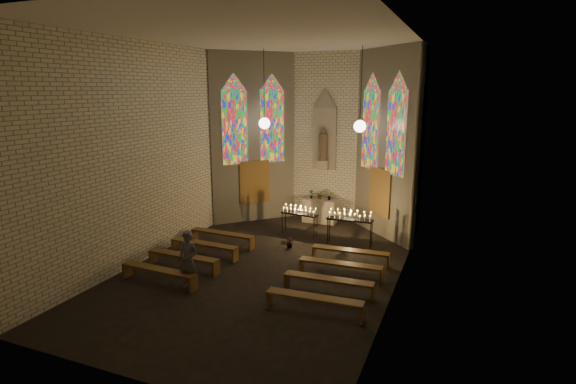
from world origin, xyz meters
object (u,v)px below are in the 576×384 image
object	(u,v)px
altar	(320,211)
votive_stand_right	(350,217)
votive_stand_left	(299,212)
visitor	(188,260)
aisle_flower_pot	(289,243)

from	to	relation	value
altar	votive_stand_right	size ratio (longest dim) A/B	0.84
votive_stand_left	votive_stand_right	world-z (taller)	votive_stand_right
votive_stand_right	visitor	world-z (taller)	visitor
altar	aisle_flower_pot	world-z (taller)	altar
aisle_flower_pot	visitor	distance (m)	4.42
visitor	votive_stand_left	bearing A→B (deg)	77.85
votive_stand_right	visitor	distance (m)	6.19
aisle_flower_pot	votive_stand_left	bearing A→B (deg)	96.89
aisle_flower_pot	visitor	world-z (taller)	visitor
altar	votive_stand_left	size ratio (longest dim) A/B	0.94
aisle_flower_pot	votive_stand_left	distance (m)	1.66
votive_stand_left	visitor	bearing A→B (deg)	-95.73
aisle_flower_pot	votive_stand_left	world-z (taller)	votive_stand_left
aisle_flower_pot	votive_stand_right	bearing A→B (deg)	29.87
votive_stand_left	aisle_flower_pot	bearing A→B (deg)	-76.74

